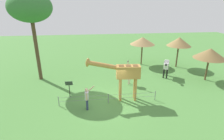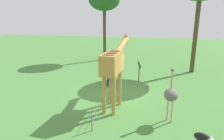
# 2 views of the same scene
# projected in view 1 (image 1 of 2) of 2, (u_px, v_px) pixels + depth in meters

# --- Properties ---
(ground_plane) EXTENTS (60.00, 60.00, 0.00)m
(ground_plane) POSITION_uv_depth(u_px,v_px,m) (108.00, 101.00, 13.17)
(ground_plane) COLOR #4C843D
(giraffe) EXTENTS (3.92, 0.83, 3.30)m
(giraffe) POSITION_uv_depth(u_px,v_px,m) (123.00, 73.00, 12.72)
(giraffe) COLOR #BC8942
(giraffe) RESTS_ON ground_plane
(visitor) EXTENTS (0.66, 0.58, 1.67)m
(visitor) POSITION_uv_depth(u_px,v_px,m) (87.00, 97.00, 11.94)
(visitor) COLOR navy
(visitor) RESTS_ON ground_plane
(zebra) EXTENTS (1.08, 1.75, 1.66)m
(zebra) POSITION_uv_depth(u_px,v_px,m) (166.00, 66.00, 17.14)
(zebra) COLOR black
(zebra) RESTS_ON ground_plane
(ostrich) EXTENTS (0.70, 0.56, 2.25)m
(ostrich) POSITION_uv_depth(u_px,v_px,m) (129.00, 72.00, 15.53)
(ostrich) COLOR #CC9E93
(ostrich) RESTS_ON ground_plane
(shade_hut_near) EXTENTS (2.79, 2.79, 3.22)m
(shade_hut_near) POSITION_uv_depth(u_px,v_px,m) (142.00, 41.00, 20.14)
(shade_hut_near) COLOR brown
(shade_hut_near) RESTS_ON ground_plane
(shade_hut_far) EXTENTS (2.81, 2.81, 3.05)m
(shade_hut_far) POSITION_uv_depth(u_px,v_px,m) (210.00, 54.00, 15.97)
(shade_hut_far) COLOR brown
(shade_hut_far) RESTS_ON ground_plane
(shade_hut_aside) EXTENTS (2.60, 2.60, 3.36)m
(shade_hut_aside) POSITION_uv_depth(u_px,v_px,m) (179.00, 42.00, 19.32)
(shade_hut_aside) COLOR brown
(shade_hut_aside) RESTS_ON ground_plane
(tree_east) EXTENTS (3.60, 3.60, 7.76)m
(tree_east) POSITION_uv_depth(u_px,v_px,m) (30.00, 8.00, 14.82)
(tree_east) COLOR brown
(tree_east) RESTS_ON ground_plane
(info_sign) EXTENTS (0.56, 0.21, 1.32)m
(info_sign) POSITION_uv_depth(u_px,v_px,m) (69.00, 86.00, 13.53)
(info_sign) COLOR black
(info_sign) RESTS_ON ground_plane
(wire_fence) EXTENTS (7.05, 0.05, 0.75)m
(wire_fence) POSITION_uv_depth(u_px,v_px,m) (108.00, 98.00, 12.85)
(wire_fence) COLOR slate
(wire_fence) RESTS_ON ground_plane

